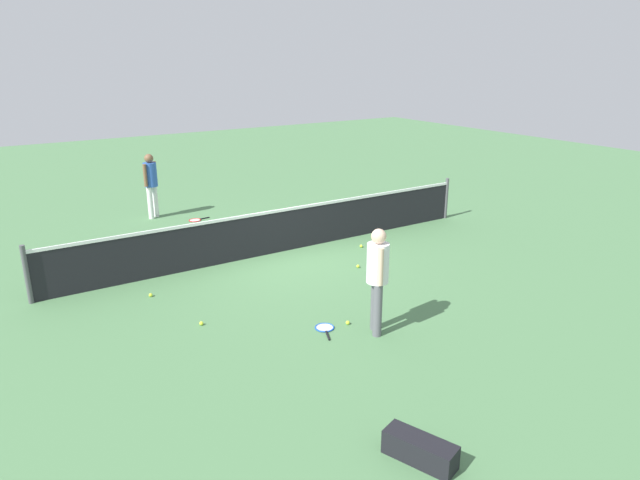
{
  "coord_description": "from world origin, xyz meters",
  "views": [
    {
      "loc": [
        -5.74,
        -10.48,
        4.19
      ],
      "look_at": [
        -0.3,
        -2.08,
        0.9
      ],
      "focal_mm": 32.12,
      "sensor_mm": 36.0,
      "label": 1
    }
  ],
  "objects_px": {
    "tennis_ball_midcourt": "(348,323)",
    "tennis_ball_stray_left": "(382,248)",
    "tennis_ball_by_net": "(361,246)",
    "tennis_ball_baseline": "(201,323)",
    "equipment_bag": "(417,448)",
    "player_near_side": "(378,272)",
    "tennis_ball_stray_right": "(358,266)",
    "player_far_side": "(151,180)",
    "tennis_racket_near_player": "(325,328)",
    "tennis_ball_near_player": "(151,295)",
    "tennis_racket_far_player": "(196,220)"
  },
  "relations": [
    {
      "from": "tennis_racket_far_player",
      "to": "equipment_bag",
      "type": "distance_m",
      "value": 10.19
    },
    {
      "from": "tennis_racket_far_player",
      "to": "tennis_ball_near_player",
      "type": "bearing_deg",
      "value": -120.54
    },
    {
      "from": "tennis_ball_near_player",
      "to": "tennis_ball_baseline",
      "type": "relative_size",
      "value": 1.0
    },
    {
      "from": "tennis_ball_midcourt",
      "to": "tennis_racket_far_player",
      "type": "bearing_deg",
      "value": 88.69
    },
    {
      "from": "player_near_side",
      "to": "tennis_ball_baseline",
      "type": "xyz_separation_m",
      "value": [
        -2.21,
        1.71,
        -0.98
      ]
    },
    {
      "from": "player_far_side",
      "to": "tennis_ball_near_player",
      "type": "height_order",
      "value": "player_far_side"
    },
    {
      "from": "player_far_side",
      "to": "tennis_ball_baseline",
      "type": "distance_m",
      "value": 6.88
    },
    {
      "from": "player_far_side",
      "to": "tennis_ball_by_net",
      "type": "distance_m",
      "value": 5.97
    },
    {
      "from": "tennis_ball_baseline",
      "to": "equipment_bag",
      "type": "xyz_separation_m",
      "value": [
        0.75,
        -4.29,
        0.11
      ]
    },
    {
      "from": "tennis_ball_stray_right",
      "to": "tennis_ball_by_net",
      "type": "bearing_deg",
      "value": 50.28
    },
    {
      "from": "player_near_side",
      "to": "tennis_ball_midcourt",
      "type": "relative_size",
      "value": 25.76
    },
    {
      "from": "tennis_ball_baseline",
      "to": "equipment_bag",
      "type": "relative_size",
      "value": 0.08
    },
    {
      "from": "tennis_ball_by_net",
      "to": "tennis_ball_midcourt",
      "type": "bearing_deg",
      "value": -130.04
    },
    {
      "from": "player_far_side",
      "to": "tennis_ball_stray_left",
      "type": "xyz_separation_m",
      "value": [
        3.47,
        -5.33,
        -0.98
      ]
    },
    {
      "from": "tennis_ball_stray_right",
      "to": "equipment_bag",
      "type": "distance_m",
      "value": 5.8
    },
    {
      "from": "player_near_side",
      "to": "player_far_side",
      "type": "height_order",
      "value": "same"
    },
    {
      "from": "tennis_ball_near_player",
      "to": "tennis_racket_near_player",
      "type": "bearing_deg",
      "value": -54.88
    },
    {
      "from": "tennis_ball_near_player",
      "to": "tennis_ball_stray_right",
      "type": "distance_m",
      "value": 4.1
    },
    {
      "from": "tennis_ball_midcourt",
      "to": "tennis_ball_baseline",
      "type": "height_order",
      "value": "same"
    },
    {
      "from": "tennis_ball_by_net",
      "to": "tennis_ball_baseline",
      "type": "relative_size",
      "value": 1.0
    },
    {
      "from": "tennis_ball_midcourt",
      "to": "tennis_ball_stray_left",
      "type": "height_order",
      "value": "same"
    },
    {
      "from": "tennis_ball_stray_left",
      "to": "equipment_bag",
      "type": "relative_size",
      "value": 0.08
    },
    {
      "from": "tennis_ball_by_net",
      "to": "tennis_ball_midcourt",
      "type": "xyz_separation_m",
      "value": [
        -2.49,
        -2.96,
        0.0
      ]
    },
    {
      "from": "tennis_ball_baseline",
      "to": "tennis_racket_near_player",
      "type": "bearing_deg",
      "value": -36.7
    },
    {
      "from": "player_near_side",
      "to": "tennis_racket_far_player",
      "type": "xyz_separation_m",
      "value": [
        -0.05,
        7.52,
        -1.0
      ]
    },
    {
      "from": "tennis_racket_far_player",
      "to": "tennis_ball_baseline",
      "type": "relative_size",
      "value": 9.06
    },
    {
      "from": "tennis_ball_midcourt",
      "to": "tennis_ball_stray_right",
      "type": "bearing_deg",
      "value": 49.8
    },
    {
      "from": "tennis_ball_stray_right",
      "to": "equipment_bag",
      "type": "relative_size",
      "value": 0.08
    },
    {
      "from": "tennis_ball_by_net",
      "to": "tennis_ball_baseline",
      "type": "height_order",
      "value": "same"
    },
    {
      "from": "player_near_side",
      "to": "equipment_bag",
      "type": "distance_m",
      "value": 3.09
    },
    {
      "from": "tennis_ball_stray_left",
      "to": "tennis_ball_baseline",
      "type": "bearing_deg",
      "value": -164.31
    },
    {
      "from": "tennis_ball_near_player",
      "to": "tennis_ball_midcourt",
      "type": "distance_m",
      "value": 3.67
    },
    {
      "from": "player_far_side",
      "to": "tennis_ball_stray_left",
      "type": "height_order",
      "value": "player_far_side"
    },
    {
      "from": "player_near_side",
      "to": "tennis_racket_near_player",
      "type": "distance_m",
      "value": 1.28
    },
    {
      "from": "tennis_racket_near_player",
      "to": "tennis_ball_midcourt",
      "type": "relative_size",
      "value": 9.14
    },
    {
      "from": "tennis_ball_near_player",
      "to": "tennis_ball_stray_left",
      "type": "height_order",
      "value": "same"
    },
    {
      "from": "player_near_side",
      "to": "tennis_ball_by_net",
      "type": "height_order",
      "value": "player_near_side"
    },
    {
      "from": "tennis_ball_midcourt",
      "to": "tennis_ball_baseline",
      "type": "relative_size",
      "value": 1.0
    },
    {
      "from": "player_far_side",
      "to": "equipment_bag",
      "type": "height_order",
      "value": "player_far_side"
    },
    {
      "from": "equipment_bag",
      "to": "player_near_side",
      "type": "bearing_deg",
      "value": 60.36
    },
    {
      "from": "player_near_side",
      "to": "tennis_ball_midcourt",
      "type": "height_order",
      "value": "player_near_side"
    },
    {
      "from": "tennis_racket_near_player",
      "to": "player_far_side",
      "type": "bearing_deg",
      "value": 91.93
    },
    {
      "from": "tennis_ball_stray_right",
      "to": "tennis_ball_baseline",
      "type": "bearing_deg",
      "value": -168.97
    },
    {
      "from": "tennis_ball_midcourt",
      "to": "tennis_ball_baseline",
      "type": "xyz_separation_m",
      "value": [
        -2.0,
        1.26,
        0.0
      ]
    },
    {
      "from": "tennis_racket_near_player",
      "to": "equipment_bag",
      "type": "bearing_deg",
      "value": -105.4
    },
    {
      "from": "tennis_racket_near_player",
      "to": "tennis_ball_stray_left",
      "type": "height_order",
      "value": "tennis_ball_stray_left"
    },
    {
      "from": "tennis_racket_far_player",
      "to": "tennis_ball_stray_left",
      "type": "bearing_deg",
      "value": -59.29
    },
    {
      "from": "tennis_ball_baseline",
      "to": "tennis_racket_far_player",
      "type": "bearing_deg",
      "value": 69.59
    },
    {
      "from": "tennis_ball_baseline",
      "to": "tennis_ball_stray_right",
      "type": "bearing_deg",
      "value": 11.03
    },
    {
      "from": "tennis_ball_by_net",
      "to": "tennis_ball_stray_right",
      "type": "height_order",
      "value": "same"
    }
  ]
}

